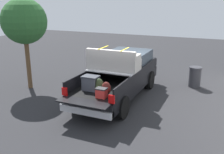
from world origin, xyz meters
The scene contains 4 objects.
ground_plane centered at (0.00, 0.00, 0.00)m, with size 40.00×40.00×0.00m, color #262628.
pickup_truck centered at (0.35, 0.00, 0.95)m, with size 6.05×2.06×2.23m.
tree_background centered at (-0.46, 4.33, 3.10)m, with size 2.03×2.03×4.14m.
trash_can centered at (2.87, -2.81, 0.50)m, with size 0.60×0.60×0.98m.
Camera 1 is at (-9.50, -3.94, 4.04)m, focal length 41.16 mm.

